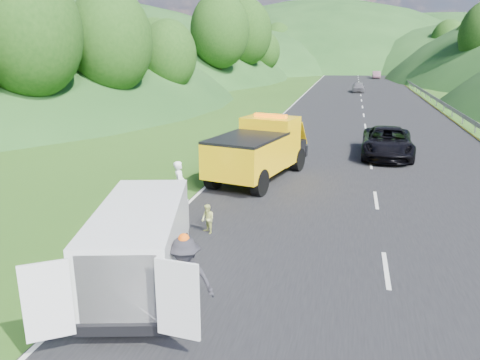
% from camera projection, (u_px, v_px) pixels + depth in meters
% --- Properties ---
extents(ground, '(320.00, 320.00, 0.00)m').
position_uv_depth(ground, '(284.00, 232.00, 14.84)').
color(ground, '#38661E').
rests_on(ground, ground).
extents(road_surface, '(14.00, 200.00, 0.02)m').
position_uv_depth(road_surface, '(362.00, 101.00, 51.64)').
color(road_surface, black).
rests_on(road_surface, ground).
extents(guardrail, '(0.06, 140.00, 1.52)m').
position_uv_depth(guardrail, '(417.00, 92.00, 61.74)').
color(guardrail, gray).
rests_on(guardrail, ground).
extents(tree_line_left, '(14.00, 140.00, 14.00)m').
position_uv_depth(tree_line_left, '(219.00, 84.00, 75.21)').
color(tree_line_left, '#2A5117').
rests_on(tree_line_left, ground).
extents(hills_backdrop, '(201.00, 288.60, 44.00)m').
position_uv_depth(hills_backdrop, '(369.00, 67.00, 139.56)').
color(hills_backdrop, '#2D5B23').
rests_on(hills_backdrop, ground).
extents(tow_truck, '(3.77, 6.79, 2.76)m').
position_uv_depth(tow_truck, '(259.00, 149.00, 20.53)').
color(tow_truck, black).
rests_on(tow_truck, ground).
extents(white_van, '(3.86, 6.24, 2.07)m').
position_uv_depth(white_van, '(141.00, 241.00, 11.28)').
color(white_van, black).
rests_on(white_van, ground).
extents(woman, '(0.63, 0.74, 1.73)m').
position_uv_depth(woman, '(181.00, 208.00, 17.13)').
color(woman, white).
rests_on(woman, ground).
extents(child, '(0.58, 0.57, 0.94)m').
position_uv_depth(child, '(208.00, 234.00, 14.75)').
color(child, '#C2C96B').
rests_on(child, ground).
extents(worker, '(1.30, 0.84, 1.89)m').
position_uv_depth(worker, '(187.00, 320.00, 10.08)').
color(worker, '#222127').
rests_on(worker, ground).
extents(suitcase, '(0.38, 0.24, 0.58)m').
position_uv_depth(suitcase, '(167.00, 204.00, 16.64)').
color(suitcase, '#4E4E3A').
rests_on(suitcase, ground).
extents(spare_tire, '(0.66, 0.66, 0.20)m').
position_uv_depth(spare_tire, '(162.00, 326.00, 9.87)').
color(spare_tire, black).
rests_on(spare_tire, ground).
extents(passing_suv, '(2.78, 5.68, 1.55)m').
position_uv_depth(passing_suv, '(386.00, 157.00, 25.12)').
color(passing_suv, black).
rests_on(passing_suv, ground).
extents(dist_car_a, '(1.54, 3.82, 1.30)m').
position_uv_depth(dist_car_a, '(358.00, 92.00, 61.20)').
color(dist_car_a, '#57555B').
rests_on(dist_car_a, ground).
extents(dist_car_b, '(1.43, 4.11, 1.36)m').
position_uv_depth(dist_car_b, '(376.00, 79.00, 88.36)').
color(dist_car_b, '#664454').
rests_on(dist_car_b, ground).
extents(dist_car_c, '(2.11, 5.18, 1.50)m').
position_uv_depth(dist_car_c, '(363.00, 74.00, 102.74)').
color(dist_car_c, brown).
rests_on(dist_car_c, ground).
extents(dist_car_d, '(1.54, 3.82, 1.30)m').
position_uv_depth(dist_car_d, '(366.00, 73.00, 108.42)').
color(dist_car_d, '#8A3A7A').
rests_on(dist_car_d, ground).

